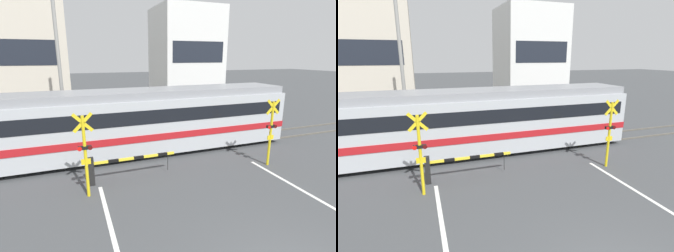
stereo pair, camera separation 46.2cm
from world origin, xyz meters
TOP-DOWN VIEW (x-y plane):
  - rail_track_near at (0.00, 8.71)m, footprint 50.00×0.10m
  - rail_track_far at (0.00, 10.14)m, footprint 50.00×0.10m
  - commuter_train at (-1.20, 9.42)m, footprint 16.08×2.71m
  - crossing_barrier_near at (-2.91, 6.61)m, footprint 3.49×0.20m
  - crossing_barrier_far at (2.91, 12.25)m, footprint 3.49×0.20m
  - crossing_signal_left at (-3.96, 5.79)m, footprint 0.68×0.15m
  - crossing_signal_right at (3.96, 5.79)m, footprint 0.68×0.15m
  - pedestrian at (1.46, 14.93)m, footprint 0.38×0.22m
  - building_left_of_street at (-7.92, 22.21)m, footprint 7.62×5.89m
  - building_right_of_street at (7.16, 22.21)m, footprint 6.11×5.89m
  - utility_pole_streetside at (-4.71, 14.75)m, footprint 0.22×0.22m

SIDE VIEW (x-z plane):
  - rail_track_near at x=0.00m, z-range 0.00..0.08m
  - rail_track_far at x=0.00m, z-range 0.00..0.08m
  - crossing_barrier_near at x=-2.91m, z-range 0.15..1.27m
  - crossing_barrier_far at x=2.91m, z-range 0.15..1.27m
  - pedestrian at x=1.46m, z-range 0.13..1.83m
  - crossing_signal_left at x=-3.96m, z-range 0.15..3.20m
  - crossing_signal_right at x=3.96m, z-range 0.15..3.20m
  - commuter_train at x=-1.20m, z-range 0.11..3.35m
  - utility_pole_streetside at x=-4.71m, z-range 0.00..8.16m
  - building_left_of_street at x=-7.92m, z-range 0.00..9.27m
  - building_right_of_street at x=7.16m, z-range 0.00..9.48m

